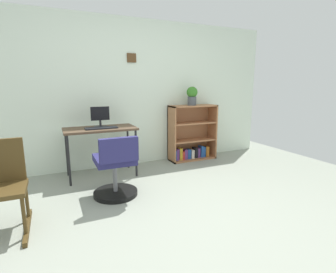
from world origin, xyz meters
TOP-DOWN VIEW (x-y plane):
  - ground_plane at (0.00, 0.00)m, footprint 6.24×6.24m
  - wall_back at (0.00, 2.15)m, footprint 5.20×0.12m
  - desk at (-0.48, 1.71)m, footprint 0.98×0.51m
  - monitor at (-0.46, 1.78)m, footprint 0.26×0.19m
  - keyboard at (-0.48, 1.64)m, footprint 0.43×0.15m
  - office_chair at (-0.46, 0.92)m, footprint 0.52×0.54m
  - rocking_chair at (-1.55, 0.65)m, footprint 0.42×0.64m
  - bookshelf_low at (1.13, 1.96)m, footprint 0.83×0.30m
  - potted_plant_on_shelf at (1.09, 1.90)m, footprint 0.18×0.18m

SIDE VIEW (x-z plane):
  - ground_plane at x=0.00m, z-range 0.00..0.00m
  - office_chair at x=-0.46m, z-range -0.05..0.70m
  - bookshelf_low at x=1.13m, z-range -0.06..0.89m
  - rocking_chair at x=-1.55m, z-range 0.01..0.84m
  - desk at x=-0.48m, z-range 0.29..1.00m
  - keyboard at x=-0.48m, z-range 0.71..0.72m
  - monitor at x=-0.46m, z-range 0.70..0.99m
  - potted_plant_on_shelf at x=1.09m, z-range 0.97..1.28m
  - wall_back at x=0.00m, z-range 0.00..2.31m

